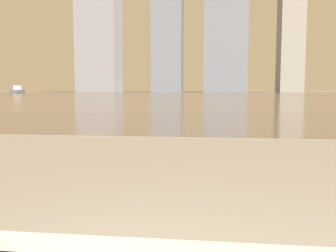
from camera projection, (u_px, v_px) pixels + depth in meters
harbor_water at (212, 95)px, 61.20m from camera, size 180.00×110.00×0.01m
harbor_boat_2 at (18, 91)px, 77.52m from camera, size 1.96×4.45×1.62m
skyline_tower_0 at (98, 9)px, 118.44m from camera, size 12.63×10.86×52.15m
skyline_tower_2 at (226, 17)px, 113.84m from camera, size 13.00×9.87×45.34m
skyline_tower_3 at (291, 27)px, 111.78m from camera, size 6.88×9.53×38.79m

